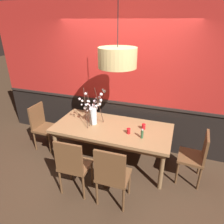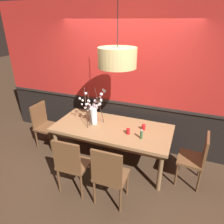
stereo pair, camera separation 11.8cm
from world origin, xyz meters
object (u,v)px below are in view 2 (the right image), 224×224
object	(u,v)px
vase_with_blossoms	(94,112)
candle_holder_nearer_center	(128,131)
candle_holder_nearer_edge	(144,127)
pendant_lamp	(117,58)
chair_head_west_end	(45,123)
condiment_bottle	(141,134)
dining_table	(112,131)
chair_head_east_end	(196,157)
chair_near_side_right	(109,174)
chair_near_side_left	(71,163)

from	to	relation	value
vase_with_blossoms	candle_holder_nearer_center	bearing A→B (deg)	-11.90
candle_holder_nearer_edge	pendant_lamp	world-z (taller)	pendant_lamp
chair_head_west_end	candle_holder_nearer_edge	bearing A→B (deg)	3.07
condiment_bottle	pendant_lamp	size ratio (longest dim) A/B	0.16
chair_head_west_end	dining_table	bearing A→B (deg)	-0.07
candle_holder_nearer_center	condiment_bottle	xyz separation A→B (m)	(0.24, -0.06, 0.03)
candle_holder_nearer_center	pendant_lamp	bearing A→B (deg)	161.53
candle_holder_nearer_edge	chair_head_west_end	bearing A→B (deg)	-176.93
candle_holder_nearer_center	candle_holder_nearer_edge	world-z (taller)	candle_holder_nearer_edge
candle_holder_nearer_center	condiment_bottle	distance (m)	0.25
pendant_lamp	chair_head_east_end	bearing A→B (deg)	0.69
chair_near_side_right	chair_head_east_end	bearing A→B (deg)	38.73
chair_near_side_left	candle_holder_nearer_center	size ratio (longest dim) A/B	10.22
chair_head_west_end	vase_with_blossoms	distance (m)	1.23
chair_head_west_end	chair_near_side_right	distance (m)	2.05
candle_holder_nearer_edge	condiment_bottle	size ratio (longest dim) A/B	0.61
candle_holder_nearer_center	condiment_bottle	bearing A→B (deg)	-14.87
dining_table	chair_head_west_end	xyz separation A→B (m)	(-1.51, 0.00, -0.14)
dining_table	candle_holder_nearer_center	bearing A→B (deg)	-19.55
chair_near_side_right	condiment_bottle	xyz separation A→B (m)	(0.25, 0.74, 0.28)
candle_holder_nearer_center	condiment_bottle	size ratio (longest dim) A/B	0.58
candle_holder_nearer_edge	chair_near_side_right	bearing A→B (deg)	-101.97
chair_head_west_end	candle_holder_nearer_center	size ratio (longest dim) A/B	9.97
dining_table	chair_near_side_right	distance (m)	0.98
candle_holder_nearer_center	dining_table	bearing A→B (deg)	160.45
vase_with_blossoms	candle_holder_nearer_edge	size ratio (longest dim) A/B	7.42
chair_head_east_end	chair_near_side_left	size ratio (longest dim) A/B	0.94
candle_holder_nearer_center	pendant_lamp	world-z (taller)	pendant_lamp
pendant_lamp	dining_table	bearing A→B (deg)	158.02
dining_table	chair_head_west_end	world-z (taller)	chair_head_west_end
chair_near_side_left	pendant_lamp	distance (m)	1.71
chair_head_east_end	pendant_lamp	distance (m)	1.98
chair_near_side_right	candle_holder_nearer_edge	size ratio (longest dim) A/B	9.93
pendant_lamp	vase_with_blossoms	bearing A→B (deg)	171.51
chair_near_side_right	pendant_lamp	world-z (taller)	pendant_lamp
chair_near_side_left	vase_with_blossoms	size ratio (longest dim) A/B	1.33
chair_near_side_left	condiment_bottle	size ratio (longest dim) A/B	5.98
vase_with_blossoms	candle_holder_nearer_edge	distance (m)	0.93
chair_near_side_left	dining_table	bearing A→B (deg)	72.45
chair_head_west_end	condiment_bottle	size ratio (longest dim) A/B	5.83
chair_near_side_right	candle_holder_nearer_edge	xyz separation A→B (m)	(0.22, 1.03, 0.25)
condiment_bottle	chair_near_side_left	bearing A→B (deg)	-139.72
chair_head_east_end	condiment_bottle	distance (m)	0.93
dining_table	chair_near_side_left	distance (m)	0.97
chair_near_side_right	vase_with_blossoms	bearing A→B (deg)	126.03
chair_near_side_left	condiment_bottle	bearing A→B (deg)	40.28
chair_head_west_end	chair_near_side_right	size ratio (longest dim) A/B	0.97
chair_near_side_left	candle_holder_nearer_edge	distance (m)	1.35
chair_near_side_right	candle_holder_nearer_center	distance (m)	0.84
chair_head_east_end	chair_near_side_right	bearing A→B (deg)	-141.27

